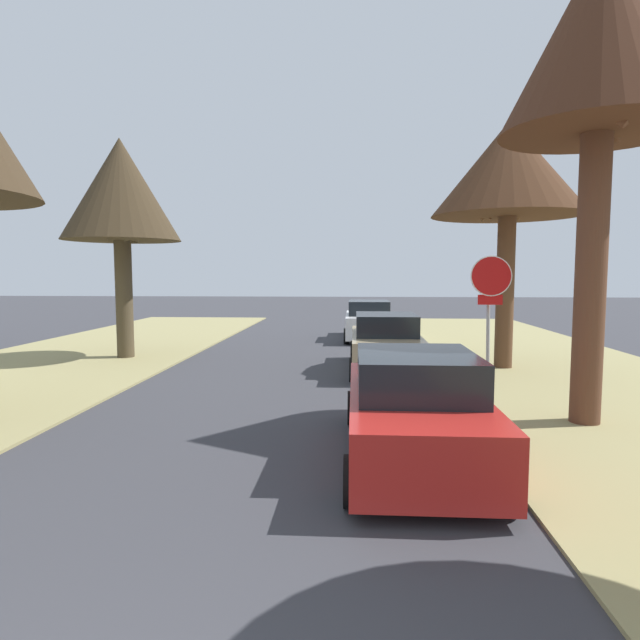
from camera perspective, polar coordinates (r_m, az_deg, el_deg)
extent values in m
cylinder|color=#9EA0A5|center=(11.25, 17.64, -2.84)|extent=(0.07, 0.24, 2.25)
cylinder|color=white|center=(11.04, 17.98, 4.53)|extent=(0.81, 0.12, 0.80)
cylinder|color=red|center=(11.04, 17.98, 4.53)|extent=(0.76, 0.13, 0.76)
cube|color=red|center=(11.09, 17.87, 2.09)|extent=(0.48, 0.07, 0.20)
cylinder|color=brown|center=(10.27, 27.13, 3.76)|extent=(0.51, 0.51, 4.97)
cone|color=#46281A|center=(11.00, 28.07, 25.49)|extent=(3.21, 3.21, 3.18)
cylinder|color=brown|center=(10.18, 27.46, 20.52)|extent=(1.10, 0.78, 1.08)
cylinder|color=brown|center=(10.85, 30.25, 19.83)|extent=(0.26, 1.12, 1.22)
cylinder|color=brown|center=(15.54, 19.32, 2.81)|extent=(0.49, 0.49, 4.18)
cone|color=#472B1A|center=(15.79, 19.68, 15.14)|extent=(4.13, 4.13, 2.57)
cylinder|color=brown|center=(16.28, 19.09, 12.26)|extent=(1.41, 0.29, 1.28)
cylinder|color=brown|center=(16.13, 19.25, 12.75)|extent=(1.10, 0.28, 1.48)
cylinder|color=brown|center=(15.87, 21.14, 11.91)|extent=(0.42, 1.11, 1.02)
cylinder|color=#4A3E2A|center=(17.59, -20.36, 2.11)|extent=(0.52, 0.52, 3.63)
cone|color=#3B2E1D|center=(17.76, -20.69, 13.03)|extent=(3.55, 3.55, 3.11)
cylinder|color=#4A3E2A|center=(17.32, -22.72, 10.00)|extent=(1.39, 1.15, 1.38)
cylinder|color=#4A3E2A|center=(17.64, -19.38, 9.77)|extent=(0.58, 0.94, 1.19)
cylinder|color=#4A3E2A|center=(17.32, -21.25, 10.40)|extent=(0.99, 0.32, 1.52)
cube|color=red|center=(7.84, 10.05, -10.39)|extent=(1.83, 4.41, 0.85)
cube|color=black|center=(7.47, 10.32, -5.62)|extent=(1.61, 2.03, 0.56)
cylinder|color=black|center=(9.46, 3.61, -9.45)|extent=(0.20, 0.60, 0.60)
cylinder|color=black|center=(9.62, 14.18, -9.36)|extent=(0.20, 0.60, 0.60)
cylinder|color=black|center=(6.32, 3.49, -16.94)|extent=(0.20, 0.60, 0.60)
cylinder|color=black|center=(6.55, 19.56, -16.43)|extent=(0.20, 0.60, 0.60)
cube|color=tan|center=(14.72, 7.04, -3.12)|extent=(1.83, 4.41, 0.85)
cube|color=black|center=(14.42, 7.12, -0.47)|extent=(1.61, 2.03, 0.56)
cylinder|color=black|center=(16.37, 3.66, -3.29)|extent=(0.20, 0.60, 0.60)
cylinder|color=black|center=(16.46, 9.74, -3.31)|extent=(0.20, 0.60, 0.60)
cylinder|color=black|center=(13.11, 3.61, -5.37)|extent=(0.20, 0.60, 0.60)
cylinder|color=black|center=(13.22, 11.21, -5.37)|extent=(0.20, 0.60, 0.60)
cube|color=white|center=(21.69, 5.24, -0.49)|extent=(1.83, 4.41, 0.85)
cube|color=black|center=(21.41, 5.27, 1.33)|extent=(1.61, 2.03, 0.56)
cylinder|color=black|center=(23.35, 3.01, -0.80)|extent=(0.20, 0.60, 0.60)
cylinder|color=black|center=(23.39, 7.27, -0.82)|extent=(0.20, 0.60, 0.60)
cylinder|color=black|center=(20.07, 2.87, -1.75)|extent=(0.20, 0.60, 0.60)
cylinder|color=black|center=(20.12, 7.83, -1.77)|extent=(0.20, 0.60, 0.60)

